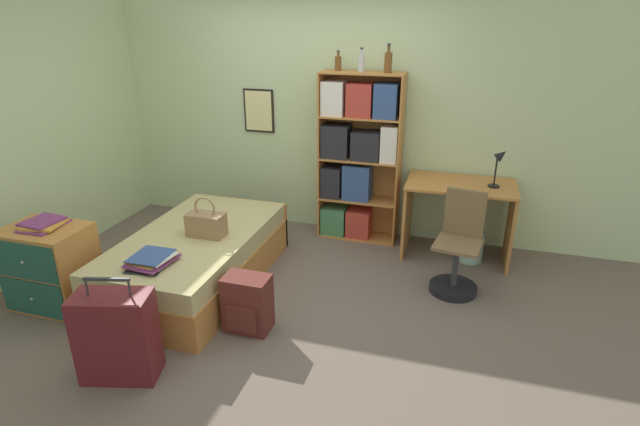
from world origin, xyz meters
TOP-DOWN VIEW (x-y plane):
  - ground_plane at (0.00, 0.00)m, footprint 14.00×14.00m
  - wall_back at (-0.00, 1.63)m, footprint 10.00×0.09m
  - wall_left at (-2.36, 0.00)m, footprint 0.06×10.00m
  - bed at (-0.71, 0.02)m, footprint 1.07×1.91m
  - handbag at (-0.58, 0.01)m, footprint 0.33×0.18m
  - book_stack_on_bed at (-0.73, -0.60)m, footprint 0.35×0.39m
  - suitcase at (-0.57, -1.29)m, footprint 0.56×0.38m
  - dresser at (-1.69, -0.67)m, footprint 0.65×0.50m
  - magazine_pile_on_dresser at (-1.69, -0.64)m, footprint 0.32×0.35m
  - bookcase at (0.44, 1.42)m, footprint 0.85×0.32m
  - bottle_green at (0.22, 1.45)m, footprint 0.06×0.06m
  - bottle_brown at (0.47, 1.41)m, footprint 0.06×0.06m
  - bottle_clear at (0.73, 1.40)m, footprint 0.07×0.07m
  - desk at (1.54, 1.26)m, footprint 1.05×0.64m
  - desk_lamp at (1.86, 1.24)m, footprint 0.15×0.11m
  - desk_chair at (1.57, 0.56)m, footprint 0.44×0.44m
  - backpack at (0.04, -0.54)m, footprint 0.36×0.26m
  - waste_bin at (1.69, 1.20)m, footprint 0.26×0.26m

SIDE VIEW (x-z plane):
  - ground_plane at x=0.00m, z-range 0.00..0.00m
  - waste_bin at x=1.69m, z-range 0.00..0.29m
  - backpack at x=0.04m, z-range 0.00..0.46m
  - bed at x=-0.71m, z-range 0.00..0.49m
  - desk_chair at x=1.57m, z-range -0.15..0.76m
  - suitcase at x=-0.57m, z-range -0.06..0.70m
  - dresser at x=-1.69m, z-range 0.00..0.71m
  - desk at x=1.54m, z-range 0.14..0.92m
  - book_stack_on_bed at x=-0.73m, z-range 0.49..0.57m
  - handbag at x=-0.58m, z-range 0.42..0.78m
  - magazine_pile_on_dresser at x=-1.69m, z-range 0.71..0.76m
  - bookcase at x=0.44m, z-range 0.03..1.82m
  - desk_lamp at x=1.86m, z-range 0.84..1.23m
  - wall_left at x=-2.36m, z-range 0.00..2.60m
  - wall_back at x=0.00m, z-range 0.00..2.60m
  - bottle_green at x=0.22m, z-range 1.76..1.96m
  - bottle_brown at x=0.47m, z-range 1.76..1.99m
  - bottle_clear at x=0.73m, z-range 1.75..2.03m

